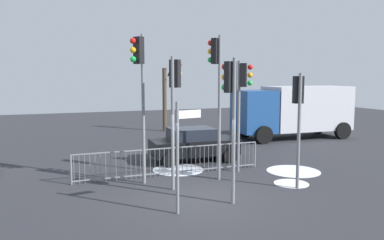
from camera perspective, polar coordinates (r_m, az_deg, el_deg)
The scene contains 15 objects.
ground_plane at distance 12.24m, azimuth 1.32°, elevation -11.38°, with size 60.00×60.00×0.00m, color #2D2D33.
traffic_light_rear_right at distance 15.13m, azimuth 7.42°, elevation 4.23°, with size 0.49×0.44×4.32m.
traffic_light_foreground_right at distance 13.38m, azimuth -7.63°, elevation 6.42°, with size 0.52×0.41×5.14m.
traffic_light_foreground_left at distance 13.39m, azimuth 15.17°, elevation 2.24°, with size 0.36×0.56×3.84m.
traffic_light_mid_left at distance 12.75m, azimuth -2.52°, elevation 4.00°, with size 0.48×0.46×4.37m.
traffic_light_rear_left at distance 11.39m, azimuth 5.66°, elevation 3.29°, with size 0.37×0.56×4.26m.
traffic_light_mid_right at distance 13.99m, azimuth 3.60°, elevation 6.53°, with size 0.42×0.52×5.16m.
direction_sign_post at distance 10.57m, azimuth -1.86°, elevation -4.62°, with size 0.78×0.21×3.07m.
pedestrian_guard_railing at distance 14.84m, azimuth -3.05°, elevation -5.97°, with size 7.31×0.15×1.07m.
car_black_trailing at distance 17.22m, azimuth 0.22°, elevation -3.48°, with size 3.86×2.04×1.47m.
delivery_truck at distance 24.09m, azimuth 14.56°, elevation 1.51°, with size 7.14×2.94×3.10m.
bare_tree_left at distance 26.33m, azimuth -3.89°, elevation 3.37°, with size 0.87×1.39×4.59m.
snow_patch_kerb at distance 14.25m, azimuth 14.26°, elevation -8.96°, with size 1.21×1.21×0.01m, color white.
snow_patch_island at distance 16.04m, azimuth 14.54°, elevation -7.22°, with size 2.08×2.08×0.01m, color white.
snow_patch_verge at distance 15.76m, azimuth -2.04°, elevation -7.26°, with size 2.04×2.04×0.01m, color silver.
Camera 1 is at (-4.37, -10.80, 3.77)m, focal length 36.60 mm.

